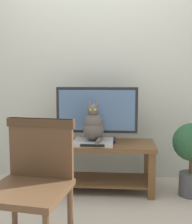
% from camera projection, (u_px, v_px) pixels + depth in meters
% --- Properties ---
extents(ground_plane, '(12.00, 12.00, 0.00)m').
position_uv_depth(ground_plane, '(88.00, 214.00, 2.59)').
color(ground_plane, '#ADA393').
extents(back_wall, '(7.00, 0.12, 2.80)m').
position_uv_depth(back_wall, '(97.00, 58.00, 3.50)').
color(back_wall, '#B7BCB2').
rests_on(back_wall, ground).
extents(tv_stand, '(1.21, 0.51, 0.50)m').
position_uv_depth(tv_stand, '(96.00, 158.00, 3.13)').
color(tv_stand, brown).
rests_on(tv_stand, ground).
extents(tv, '(0.85, 0.20, 0.58)m').
position_uv_depth(tv, '(97.00, 113.00, 3.14)').
color(tv, black).
rests_on(tv, tv_stand).
extents(media_box, '(0.39, 0.30, 0.05)m').
position_uv_depth(media_box, '(94.00, 142.00, 3.02)').
color(media_box, '#ADADB2').
rests_on(media_box, tv_stand).
extents(cat, '(0.21, 0.37, 0.42)m').
position_uv_depth(cat, '(94.00, 126.00, 2.98)').
color(cat, '#514C47').
rests_on(cat, media_box).
extents(wooden_chair, '(0.54, 0.54, 0.91)m').
position_uv_depth(wooden_chair, '(33.00, 177.00, 1.91)').
color(wooden_chair, '#513823').
rests_on(wooden_chair, ground).
extents(book_stack, '(0.26, 0.20, 0.14)m').
position_uv_depth(book_stack, '(53.00, 136.00, 3.13)').
color(book_stack, '#2D2D33').
rests_on(book_stack, tv_stand).
extents(potted_plant, '(0.37, 0.37, 0.74)m').
position_uv_depth(potted_plant, '(191.00, 150.00, 2.95)').
color(potted_plant, '#47474C').
rests_on(potted_plant, ground).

